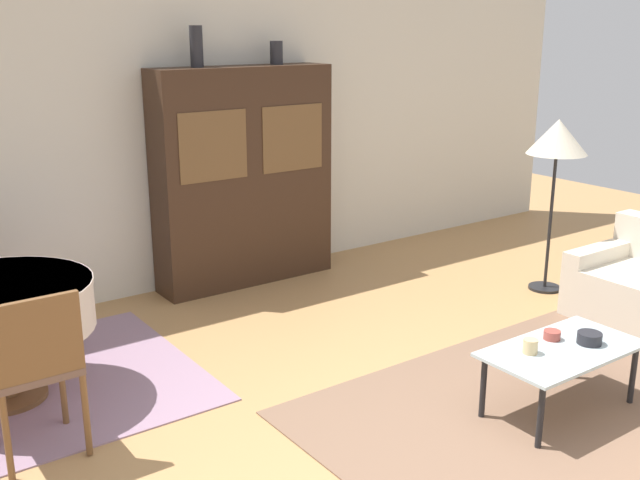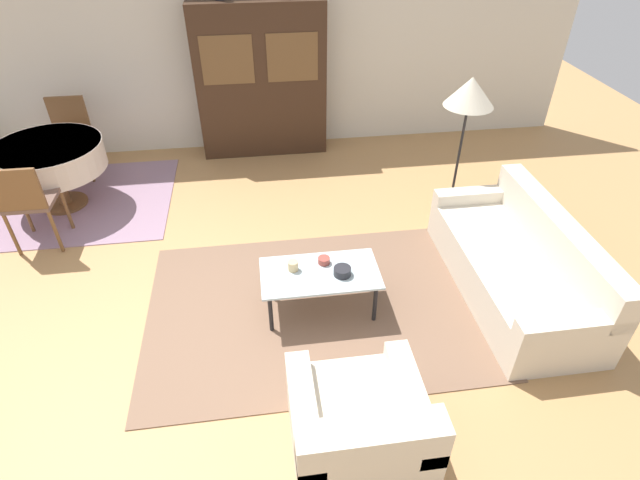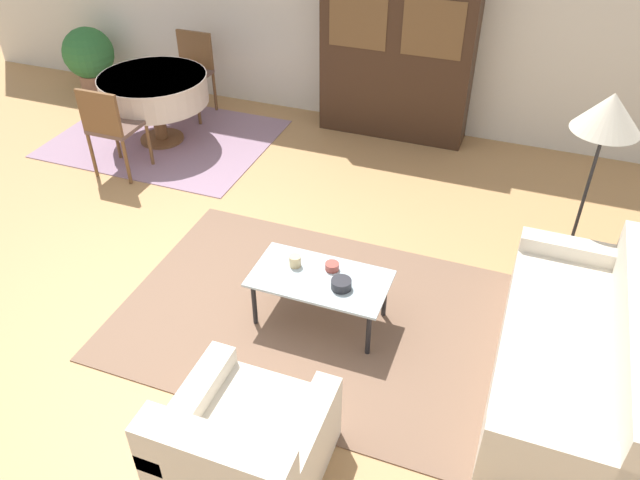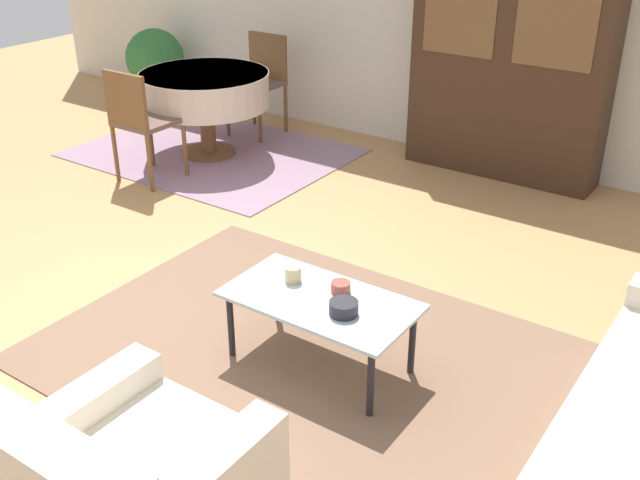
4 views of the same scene
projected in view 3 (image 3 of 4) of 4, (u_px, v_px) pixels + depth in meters
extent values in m
plane|color=tan|center=(178.00, 302.00, 4.87)|extent=(14.00, 14.00, 0.00)
cube|color=brown|center=(317.00, 317.00, 4.73)|extent=(2.95, 2.04, 0.01)
cube|color=gray|center=(165.00, 138.00, 7.06)|extent=(2.36, 1.80, 0.01)
cube|color=beige|center=(566.00, 361.00, 4.11)|extent=(0.87, 1.98, 0.41)
cube|color=beige|center=(638.00, 333.00, 3.79)|extent=(0.20, 1.98, 0.34)
cube|color=beige|center=(569.00, 449.00, 3.27)|extent=(0.87, 0.16, 0.12)
cube|color=beige|center=(581.00, 251.00, 4.64)|extent=(0.87, 0.16, 0.12)
cube|color=beige|center=(248.00, 450.00, 3.58)|extent=(0.85, 0.86, 0.40)
cube|color=beige|center=(214.00, 460.00, 3.11)|extent=(0.85, 0.20, 0.33)
cube|color=beige|center=(190.00, 404.00, 3.52)|extent=(0.16, 0.86, 0.12)
cube|color=beige|center=(302.00, 440.00, 3.33)|extent=(0.16, 0.86, 0.12)
cylinder|color=black|center=(254.00, 303.00, 4.56)|extent=(0.04, 0.04, 0.38)
cylinder|color=black|center=(369.00, 333.00, 4.32)|extent=(0.04, 0.04, 0.38)
cylinder|color=black|center=(277.00, 270.00, 4.87)|extent=(0.04, 0.04, 0.38)
cylinder|color=black|center=(385.00, 296.00, 4.63)|extent=(0.04, 0.04, 0.38)
cube|color=silver|center=(320.00, 279.00, 4.47)|extent=(0.99, 0.53, 0.02)
cube|color=#382316|center=(397.00, 51.00, 6.62)|extent=(1.62, 0.38, 1.91)
cube|color=brown|center=(358.00, 20.00, 6.38)|extent=(0.62, 0.01, 0.57)
cube|color=brown|center=(433.00, 29.00, 6.16)|extent=(0.62, 0.01, 0.57)
cylinder|color=brown|center=(162.00, 138.00, 7.01)|extent=(0.48, 0.48, 0.03)
cylinder|color=brown|center=(159.00, 121.00, 6.88)|extent=(0.14, 0.14, 0.45)
cylinder|color=beige|center=(154.00, 89.00, 6.66)|extent=(1.14, 1.14, 0.30)
cylinder|color=beige|center=(152.00, 77.00, 6.58)|extent=(1.15, 1.15, 0.03)
cylinder|color=brown|center=(116.00, 138.00, 6.55)|extent=(0.04, 0.04, 0.47)
cylinder|color=brown|center=(150.00, 144.00, 6.44)|extent=(0.04, 0.04, 0.47)
cylinder|color=brown|center=(93.00, 155.00, 6.25)|extent=(0.04, 0.04, 0.47)
cylinder|color=brown|center=(127.00, 162.00, 6.13)|extent=(0.04, 0.04, 0.47)
cube|color=brown|center=(117.00, 127.00, 6.19)|extent=(0.44, 0.44, 0.04)
cube|color=brown|center=(99.00, 113.00, 5.90)|extent=(0.44, 0.04, 0.43)
cylinder|color=brown|center=(198.00, 105.00, 7.20)|extent=(0.04, 0.04, 0.47)
cylinder|color=brown|center=(168.00, 100.00, 7.31)|extent=(0.04, 0.04, 0.47)
cylinder|color=brown|center=(215.00, 92.00, 7.50)|extent=(0.04, 0.04, 0.47)
cylinder|color=brown|center=(185.00, 87.00, 7.61)|extent=(0.04, 0.04, 0.47)
cube|color=brown|center=(189.00, 75.00, 7.25)|extent=(0.44, 0.44, 0.04)
cube|color=brown|center=(195.00, 50.00, 7.26)|extent=(0.44, 0.04, 0.43)
cylinder|color=black|center=(566.00, 257.00, 5.31)|extent=(0.28, 0.28, 0.02)
cylinder|color=black|center=(585.00, 196.00, 4.94)|extent=(0.03, 0.03, 1.20)
cone|color=beige|center=(610.00, 112.00, 4.51)|extent=(0.50, 0.50, 0.29)
cylinder|color=tan|center=(295.00, 261.00, 4.55)|extent=(0.09, 0.09, 0.09)
cylinder|color=#232328|center=(341.00, 284.00, 4.36)|extent=(0.15, 0.15, 0.07)
cylinder|color=#9E4238|center=(332.00, 266.00, 4.53)|extent=(0.10, 0.10, 0.06)
cylinder|color=#93664C|center=(95.00, 83.00, 8.02)|extent=(0.35, 0.35, 0.25)
sphere|color=#2D6B33|center=(88.00, 53.00, 7.79)|extent=(0.63, 0.63, 0.63)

